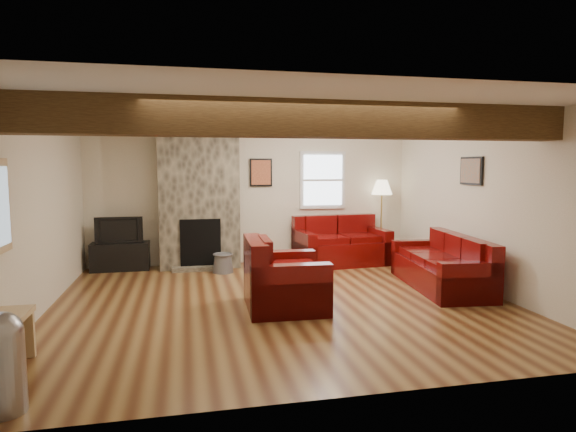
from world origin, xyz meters
name	(u,v)px	position (x,y,z in m)	size (l,w,h in m)	color
room	(282,209)	(0.00, 0.00, 1.25)	(8.00, 8.00, 8.00)	#572E17
oak_beam	(305,119)	(0.00, -1.25, 2.31)	(6.00, 0.36, 0.38)	#33200F
chimney_breast	(199,200)	(-1.00, 2.49, 1.22)	(1.40, 0.67, 2.50)	#3D382F
back_window	(323,180)	(1.35, 2.71, 1.55)	(0.90, 0.08, 1.10)	silver
ceiling_dome	(328,125)	(0.90, 0.90, 2.44)	(0.40, 0.40, 0.18)	white
artwork_back	(261,172)	(0.15, 2.71, 1.70)	(0.42, 0.06, 0.52)	black
artwork_right	(471,171)	(2.96, 0.30, 1.75)	(0.06, 0.55, 0.42)	black
sofa_three	(440,262)	(2.48, 0.25, 0.39)	(2.03, 0.85, 0.79)	#4A0507
loveseat	(342,240)	(1.58, 2.23, 0.44)	(1.66, 0.95, 0.88)	#4A0507
armchair_red	(285,273)	(-0.01, -0.27, 0.45)	(1.12, 0.98, 0.90)	#4A0507
coffee_table	(283,269)	(0.24, 1.09, 0.20)	(0.83, 0.83, 0.43)	#452A16
tv_cabinet	(120,256)	(-2.38, 2.53, 0.24)	(0.98, 0.39, 0.49)	black
television	(119,230)	(-2.38, 2.53, 0.72)	(0.80, 0.10, 0.46)	black
floor_lamp	(382,192)	(2.47, 2.48, 1.33)	(0.40, 0.40, 1.55)	tan
pedal_bin	(3,363)	(-2.59, -2.44, 0.38)	(0.31, 0.31, 0.77)	#9B9A9F
coal_bucket	(223,263)	(-0.64, 1.96, 0.17)	(0.36, 0.36, 0.34)	slate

